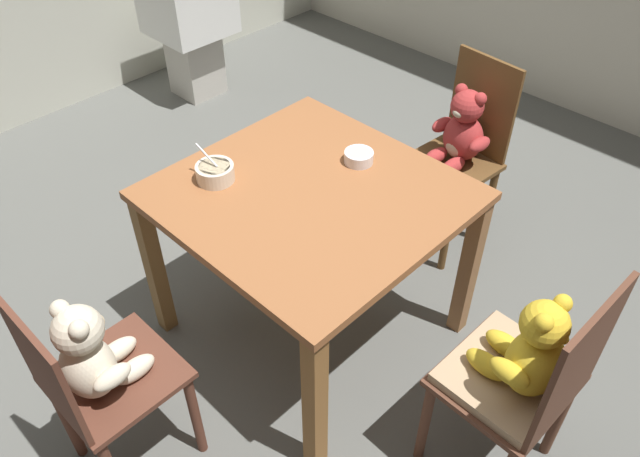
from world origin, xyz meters
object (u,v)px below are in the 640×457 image
at_px(teddy_chair_far_center, 461,141).
at_px(porridge_bowl_white_far_center, 359,157).
at_px(porridge_bowl_cream_near_left, 215,172).
at_px(sink_basin, 189,20).
at_px(teddy_chair_near_right, 526,367).
at_px(teddy_chair_near_front, 95,367).
at_px(dining_table, 311,215).

height_order(teddy_chair_far_center, porridge_bowl_white_far_center, teddy_chair_far_center).
height_order(porridge_bowl_white_far_center, porridge_bowl_cream_near_left, porridge_bowl_cream_near_left).
relative_size(porridge_bowl_white_far_center, sink_basin, 0.14).
relative_size(teddy_chair_far_center, teddy_chair_near_right, 0.99).
distance_m(teddy_chair_far_center, porridge_bowl_cream_near_left, 1.18).
bearing_deg(teddy_chair_near_front, dining_table, -2.05).
xyz_separation_m(teddy_chair_near_front, sink_basin, (-2.02, 1.85, -0.04)).
bearing_deg(sink_basin, porridge_bowl_cream_near_left, -33.04).
bearing_deg(porridge_bowl_cream_near_left, teddy_chair_near_front, -68.94).
bearing_deg(porridge_bowl_white_far_center, sink_basin, 161.73).
relative_size(teddy_chair_far_center, sink_basin, 1.18).
bearing_deg(sink_basin, teddy_chair_near_right, -17.49).
bearing_deg(dining_table, sink_basin, 155.34).
bearing_deg(porridge_bowl_cream_near_left, teddy_chair_near_right, 9.18).
bearing_deg(porridge_bowl_white_far_center, teddy_chair_near_front, -91.49).
distance_m(porridge_bowl_white_far_center, porridge_bowl_cream_near_left, 0.55).
relative_size(teddy_chair_near_front, porridge_bowl_white_far_center, 7.61).
xyz_separation_m(teddy_chair_near_front, teddy_chair_far_center, (0.09, 1.83, 0.01)).
distance_m(teddy_chair_near_front, teddy_chair_far_center, 1.83).
distance_m(dining_table, porridge_bowl_white_far_center, 0.30).
xyz_separation_m(teddy_chair_near_front, porridge_bowl_cream_near_left, (-0.28, 0.72, 0.22)).
height_order(dining_table, teddy_chair_near_front, teddy_chair_near_front).
bearing_deg(dining_table, porridge_bowl_white_far_center, 89.44).
bearing_deg(porridge_bowl_white_far_center, dining_table, -90.56).
bearing_deg(teddy_chair_far_center, dining_table, 1.47).
height_order(dining_table, sink_basin, sink_basin).
bearing_deg(teddy_chair_near_front, teddy_chair_far_center, -3.03).
height_order(dining_table, porridge_bowl_cream_near_left, porridge_bowl_cream_near_left).
bearing_deg(teddy_chair_far_center, teddy_chair_near_front, 2.44).
bearing_deg(porridge_bowl_cream_near_left, sink_basin, 146.96).
relative_size(teddy_chair_near_front, teddy_chair_near_right, 0.91).
height_order(teddy_chair_far_center, sink_basin, teddy_chair_far_center).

